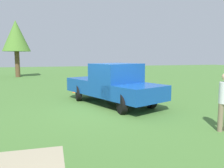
# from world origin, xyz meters

# --- Properties ---
(ground_plane) EXTENTS (80.00, 80.00, 0.00)m
(ground_plane) POSITION_xyz_m (0.00, 0.00, 0.00)
(ground_plane) COLOR #477533
(pickup_truck) EXTENTS (5.30, 3.62, 1.81)m
(pickup_truck) POSITION_xyz_m (0.73, -0.54, 0.94)
(pickup_truck) COLOR black
(pickup_truck) RESTS_ON ground_plane
(tree_back_right) EXTENTS (2.75, 2.75, 5.76)m
(tree_back_right) POSITION_xyz_m (16.30, 5.23, 4.14)
(tree_back_right) COLOR brown
(tree_back_right) RESTS_ON ground_plane
(traffic_cone) EXTENTS (0.32, 0.32, 0.55)m
(traffic_cone) POSITION_xyz_m (4.58, 0.71, 0.28)
(traffic_cone) COLOR orange
(traffic_cone) RESTS_ON ground_plane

